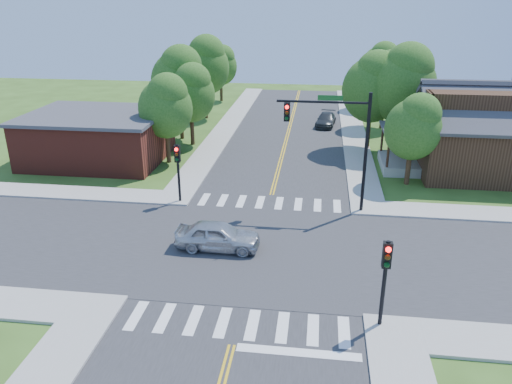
# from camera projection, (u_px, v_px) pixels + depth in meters

# --- Properties ---
(ground) EXTENTS (100.00, 100.00, 0.00)m
(ground) POSITION_uv_depth(u_px,v_px,m) (257.00, 250.00, 25.60)
(ground) COLOR #314F18
(ground) RESTS_ON ground
(road_ns) EXTENTS (10.00, 90.00, 0.04)m
(road_ns) POSITION_uv_depth(u_px,v_px,m) (257.00, 250.00, 25.59)
(road_ns) COLOR #2D2D30
(road_ns) RESTS_ON ground
(road_ew) EXTENTS (90.00, 10.00, 0.04)m
(road_ew) POSITION_uv_depth(u_px,v_px,m) (257.00, 250.00, 25.59)
(road_ew) COLOR #2D2D30
(road_ew) RESTS_ON ground
(intersection_patch) EXTENTS (10.20, 10.20, 0.06)m
(intersection_patch) POSITION_uv_depth(u_px,v_px,m) (257.00, 250.00, 25.60)
(intersection_patch) COLOR #2D2D30
(intersection_patch) RESTS_ON ground
(sidewalk_ne) EXTENTS (40.00, 40.00, 0.14)m
(sidewalk_ne) POSITION_uv_depth(u_px,v_px,m) (487.00, 164.00, 38.25)
(sidewalk_ne) COLOR #9E9B93
(sidewalk_ne) RESTS_ON ground
(sidewalk_nw) EXTENTS (40.00, 40.00, 0.14)m
(sidewalk_nw) POSITION_uv_depth(u_px,v_px,m) (95.00, 149.00, 42.01)
(sidewalk_nw) COLOR #9E9B93
(sidewalk_nw) RESTS_ON ground
(crosswalk_north) EXTENTS (8.85, 2.00, 0.01)m
(crosswalk_north) POSITION_uv_depth(u_px,v_px,m) (270.00, 203.00, 31.29)
(crosswalk_north) COLOR white
(crosswalk_north) RESTS_ON ground
(crosswalk_south) EXTENTS (8.85, 2.00, 0.01)m
(crosswalk_south) POSITION_uv_depth(u_px,v_px,m) (238.00, 324.00, 19.88)
(crosswalk_south) COLOR white
(crosswalk_south) RESTS_ON ground
(centerline) EXTENTS (0.30, 90.00, 0.01)m
(centerline) POSITION_uv_depth(u_px,v_px,m) (257.00, 250.00, 25.58)
(centerline) COLOR gold
(centerline) RESTS_ON ground
(stop_bar) EXTENTS (4.60, 0.45, 0.09)m
(stop_bar) POSITION_uv_depth(u_px,v_px,m) (298.00, 353.00, 18.31)
(stop_bar) COLOR white
(stop_bar) RESTS_ON ground
(signal_mast_ne) EXTENTS (5.30, 0.42, 7.20)m
(signal_mast_ne) POSITION_uv_depth(u_px,v_px,m) (337.00, 133.00, 28.47)
(signal_mast_ne) COLOR black
(signal_mast_ne) RESTS_ON ground
(signal_pole_se) EXTENTS (0.34, 0.42, 3.80)m
(signal_pole_se) POSITION_uv_depth(u_px,v_px,m) (386.00, 268.00, 18.77)
(signal_pole_se) COLOR black
(signal_pole_se) RESTS_ON ground
(signal_pole_nw) EXTENTS (0.34, 0.42, 3.80)m
(signal_pole_nw) POSITION_uv_depth(u_px,v_px,m) (178.00, 163.00, 30.41)
(signal_pole_nw) COLOR black
(signal_pole_nw) RESTS_ON ground
(house_ne) EXTENTS (13.05, 8.80, 7.11)m
(house_ne) POSITION_uv_depth(u_px,v_px,m) (491.00, 127.00, 35.66)
(house_ne) COLOR black
(house_ne) RESTS_ON ground
(building_nw) EXTENTS (10.40, 8.40, 3.73)m
(building_nw) POSITION_uv_depth(u_px,v_px,m) (98.00, 137.00, 38.74)
(building_nw) COLOR maroon
(building_nw) RESTS_ON ground
(tree_e_a) EXTENTS (3.73, 3.55, 6.34)m
(tree_e_a) POSITION_uv_depth(u_px,v_px,m) (415.00, 126.00, 32.86)
(tree_e_a) COLOR #382314
(tree_e_a) RESTS_ON ground
(tree_e_b) EXTENTS (5.23, 4.97, 8.89)m
(tree_e_b) POSITION_uv_depth(u_px,v_px,m) (404.00, 82.00, 38.92)
(tree_e_b) COLOR #382314
(tree_e_b) RESTS_ON ground
(tree_e_c) EXTENTS (4.38, 4.16, 7.45)m
(tree_e_c) POSITION_uv_depth(u_px,v_px,m) (387.00, 77.00, 46.73)
(tree_e_c) COLOR #382314
(tree_e_c) RESTS_ON ground
(tree_e_d) EXTENTS (4.40, 4.18, 7.47)m
(tree_e_d) POSITION_uv_depth(u_px,v_px,m) (381.00, 65.00, 54.55)
(tree_e_d) COLOR #382314
(tree_e_d) RESTS_ON ground
(tree_w_a) EXTENTS (4.07, 3.87, 6.92)m
(tree_w_a) POSITION_uv_depth(u_px,v_px,m) (166.00, 105.00, 37.14)
(tree_w_a) COLOR #382314
(tree_w_a) RESTS_ON ground
(tree_w_b) EXTENTS (4.88, 4.63, 8.29)m
(tree_w_b) POSITION_uv_depth(u_px,v_px,m) (180.00, 78.00, 43.09)
(tree_w_b) COLOR #382314
(tree_w_b) RESTS_ON ground
(tree_w_c) EXTENTS (5.01, 4.76, 8.52)m
(tree_w_c) POSITION_uv_depth(u_px,v_px,m) (205.00, 64.00, 50.35)
(tree_w_c) COLOR #382314
(tree_w_c) RESTS_ON ground
(tree_w_d) EXTENTS (3.92, 3.73, 6.67)m
(tree_w_d) POSITION_uv_depth(u_px,v_px,m) (221.00, 64.00, 59.19)
(tree_w_d) COLOR #382314
(tree_w_d) RESTS_ON ground
(tree_house) EXTENTS (4.82, 4.58, 8.19)m
(tree_house) POSITION_uv_depth(u_px,v_px,m) (373.00, 85.00, 40.06)
(tree_house) COLOR #382314
(tree_house) RESTS_ON ground
(tree_bldg) EXTENTS (4.14, 3.93, 7.03)m
(tree_bldg) POSITION_uv_depth(u_px,v_px,m) (191.00, 91.00, 41.65)
(tree_bldg) COLOR #382314
(tree_bldg) RESTS_ON ground
(car_silver) EXTENTS (1.82, 4.37, 1.48)m
(car_silver) POSITION_uv_depth(u_px,v_px,m) (218.00, 236.00, 25.45)
(car_silver) COLOR silver
(car_silver) RESTS_ON ground
(car_dgrey) EXTENTS (2.70, 4.62, 1.22)m
(car_dgrey) POSITION_uv_depth(u_px,v_px,m) (326.00, 120.00, 49.09)
(car_dgrey) COLOR #333739
(car_dgrey) RESTS_ON ground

